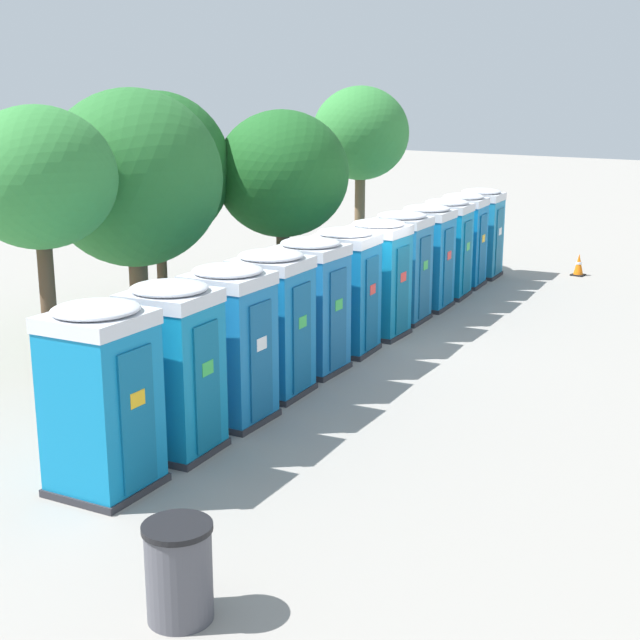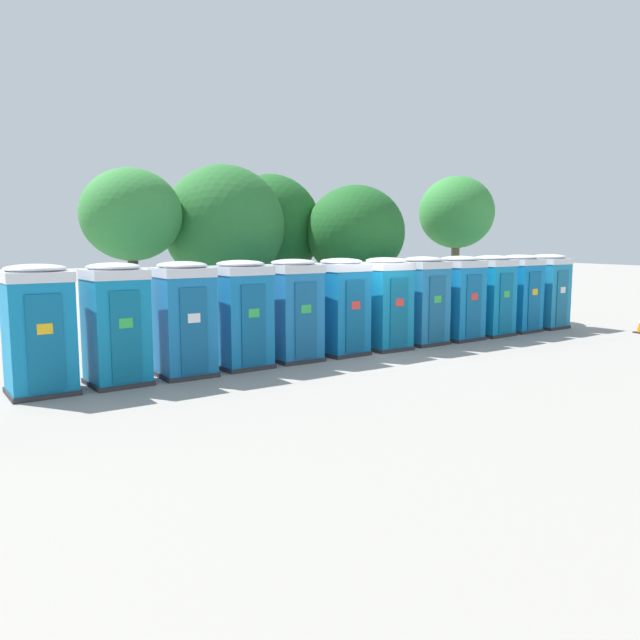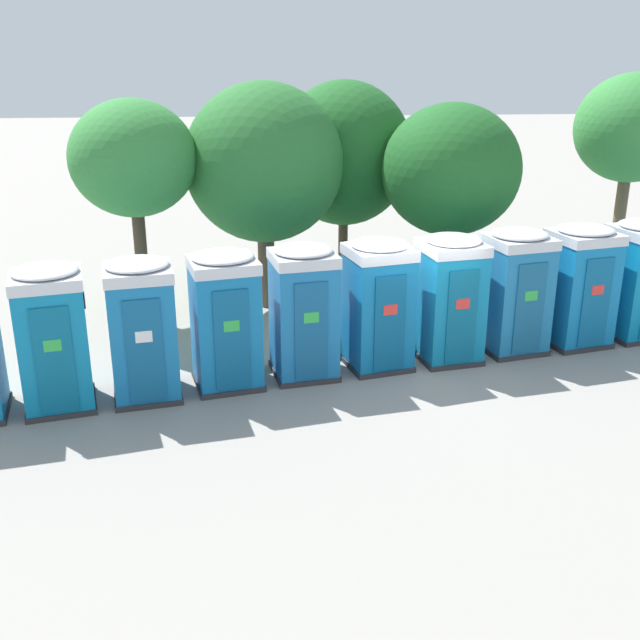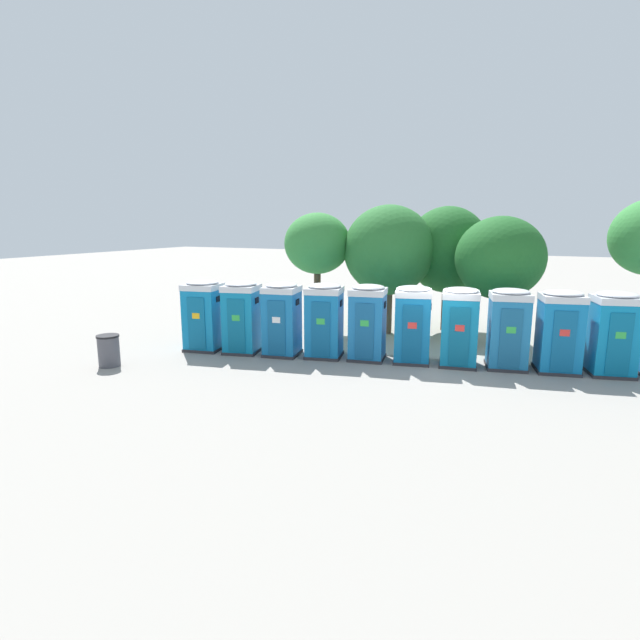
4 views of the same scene
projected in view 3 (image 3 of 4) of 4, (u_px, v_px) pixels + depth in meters
name	position (u px, v px, depth m)	size (l,w,h in m)	color
ground_plane	(410.00, 360.00, 15.01)	(120.00, 120.00, 0.00)	gray
portapotty_1	(53.00, 337.00, 12.66)	(1.41, 1.43, 2.54)	#2D2D33
portapotty_2	(142.00, 329.00, 13.05)	(1.37, 1.39, 2.54)	#2D2D33
portapotty_3	(225.00, 319.00, 13.53)	(1.43, 1.43, 2.54)	#2D2D33
portapotty_4	(304.00, 311.00, 13.95)	(1.35, 1.38, 2.54)	#2D2D33
portapotty_5	(378.00, 304.00, 14.34)	(1.42, 1.44, 2.54)	#2D2D33
portapotty_6	(450.00, 298.00, 14.68)	(1.35, 1.38, 2.54)	#2D2D33
portapotty_7	(515.00, 290.00, 15.13)	(1.43, 1.43, 2.54)	#2D2D33
portapotty_8	(579.00, 285.00, 15.49)	(1.47, 1.44, 2.54)	#2D2D33
portapotty_9	(639.00, 279.00, 15.90)	(1.48, 1.46, 2.54)	#2D2D33
street_tree_0	(344.00, 154.00, 18.76)	(3.42, 3.42, 5.21)	#4C3826
street_tree_1	(631.00, 129.00, 18.55)	(2.78, 2.78, 5.38)	brown
street_tree_2	(133.00, 160.00, 15.98)	(2.72, 2.72, 4.94)	#4C3826
street_tree_3	(264.00, 164.00, 17.09)	(3.64, 3.64, 5.25)	brown
street_tree_4	(451.00, 170.00, 17.25)	(3.21, 3.21, 4.78)	#4C3826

